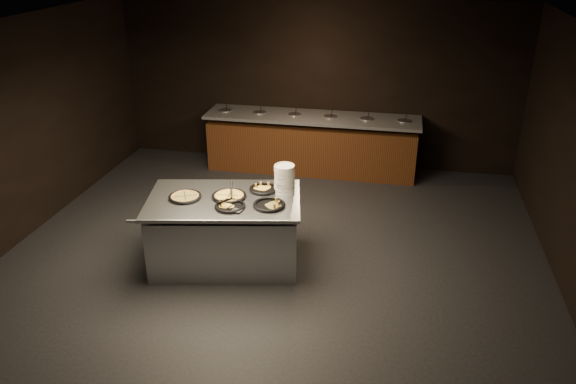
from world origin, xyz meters
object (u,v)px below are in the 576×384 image
at_px(serving_counter, 225,232).
at_px(pan_cheese_whole, 229,196).
at_px(plate_stack, 284,179).
at_px(pan_veggie_whole, 185,197).

bearing_deg(serving_counter, pan_cheese_whole, 29.16).
bearing_deg(plate_stack, pan_cheese_whole, -155.17).
xyz_separation_m(serving_counter, pan_cheese_whole, (0.06, 0.05, 0.49)).
xyz_separation_m(serving_counter, pan_veggie_whole, (-0.47, -0.08, 0.49)).
xyz_separation_m(plate_stack, pan_cheese_whole, (-0.64, -0.29, -0.16)).
distance_m(plate_stack, pan_veggie_whole, 1.25).
height_order(pan_veggie_whole, pan_cheese_whole, same).
relative_size(serving_counter, pan_cheese_whole, 4.83).
height_order(serving_counter, pan_cheese_whole, pan_cheese_whole).
relative_size(plate_stack, pan_cheese_whole, 0.84).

